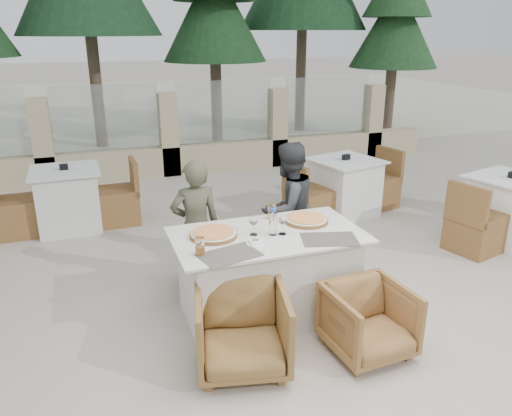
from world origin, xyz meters
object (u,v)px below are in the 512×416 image
object	(u,v)px
pizza_right	(306,219)
bg_table_b	(344,187)
armchair_far_right	(286,249)
olive_dish	(256,241)
dining_table	(268,275)
beer_glass_right	(272,211)
beer_glass_left	(200,246)
armchair_near_right	(368,321)
wine_glass_near	(282,224)
bg_table_a	(68,199)
bg_table_c	(506,209)
pizza_left	(214,234)
diner_left	(196,226)
armchair_far_left	(215,260)
water_bottle	(273,222)
diner_right	(288,209)
armchair_near_left	(242,330)
wine_glass_centre	(254,225)

from	to	relation	value
pizza_right	bg_table_b	bearing A→B (deg)	52.39
armchair_far_right	olive_dish	bearing A→B (deg)	51.46
dining_table	beer_glass_right	bearing A→B (deg)	63.70
beer_glass_left	pizza_right	bearing A→B (deg)	18.83
dining_table	beer_glass_right	xyz separation A→B (m)	(0.16, 0.33, 0.46)
armchair_near_right	wine_glass_near	bearing A→B (deg)	116.44
bg_table_a	bg_table_c	xyz separation A→B (m)	(4.90, -2.11, 0.00)
pizza_left	diner_left	size ratio (longest dim) A/B	0.31
bg_table_b	armchair_far_left	bearing A→B (deg)	-160.90
dining_table	armchair_near_right	world-z (taller)	dining_table
pizza_right	beer_glass_right	bearing A→B (deg)	144.66
pizza_right	armchair_near_right	distance (m)	1.06
bg_table_a	bg_table_c	distance (m)	5.34
beer_glass_left	armchair_far_left	size ratio (longest dim) A/B	0.25
olive_dish	water_bottle	bearing A→B (deg)	34.10
dining_table	bg_table_a	xyz separation A→B (m)	(-1.63, 2.75, 0.00)
armchair_far_left	diner_left	xyz separation A→B (m)	(-0.17, 0.02, 0.37)
armchair_far_left	bg_table_b	size ratio (longest dim) A/B	0.36
pizza_right	diner_right	bearing A→B (deg)	82.42
pizza_left	armchair_far_right	world-z (taller)	pizza_left
armchair_far_left	diner_left	distance (m)	0.41
dining_table	olive_dish	bearing A→B (deg)	-136.21
beer_glass_right	bg_table_b	distance (m)	2.46
pizza_right	water_bottle	bearing A→B (deg)	-156.48
beer_glass_right	armchair_far_left	size ratio (longest dim) A/B	0.25
beer_glass_left	bg_table_c	distance (m)	4.03
dining_table	armchair_far_left	distance (m)	0.74
dining_table	pizza_right	bearing A→B (deg)	18.86
armchair_near_left	armchair_far_right	bearing A→B (deg)	67.97
wine_glass_near	pizza_right	bearing A→B (deg)	31.39
pizza_left	beer_glass_left	bearing A→B (deg)	-121.09
pizza_right	beer_glass_left	distance (m)	1.11
water_bottle	bg_table_a	size ratio (longest dim) A/B	0.14
bg_table_c	diner_left	bearing A→B (deg)	164.44
wine_glass_near	dining_table	bearing A→B (deg)	157.91
pizza_left	armchair_far_left	size ratio (longest dim) A/B	0.68
bg_table_a	beer_glass_right	bearing A→B (deg)	-54.42
diner_right	diner_left	bearing A→B (deg)	-19.42
dining_table	bg_table_b	distance (m)	2.77
armchair_near_left	bg_table_a	size ratio (longest dim) A/B	0.42
wine_glass_centre	bg_table_a	world-z (taller)	wine_glass_centre
beer_glass_right	diner_right	xyz separation A→B (m)	(0.34, 0.43, -0.16)
pizza_left	armchair_near_right	bearing A→B (deg)	-41.61
water_bottle	bg_table_b	size ratio (longest dim) A/B	0.14
olive_dish	armchair_near_left	world-z (taller)	olive_dish
pizza_left	wine_glass_centre	xyz separation A→B (m)	(0.32, -0.08, 0.07)
armchair_near_right	pizza_left	bearing A→B (deg)	134.57
dining_table	bg_table_c	xyz separation A→B (m)	(3.27, 0.64, 0.00)
armchair_far_left	diner_left	bearing A→B (deg)	-11.53
pizza_left	armchair_near_left	bearing A→B (deg)	-89.22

